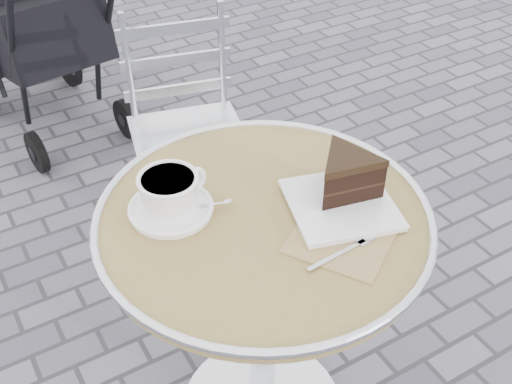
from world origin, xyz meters
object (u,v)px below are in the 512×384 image
cafe_table (263,270)px  bistro_chair (183,104)px  cappuccino_set (171,196)px  baby_stroller (31,25)px  cake_plate_set (346,182)px

cafe_table → bistro_chair: (0.19, 0.83, -0.06)m
cappuccino_set → baby_stroller: bearing=74.9°
baby_stroller → bistro_chair: bearing=-82.9°
cake_plate_set → cappuccino_set: bearing=170.2°
cafe_table → cappuccino_set: 0.28m
cafe_table → cake_plate_set: size_ratio=2.13×
cappuccino_set → cake_plate_set: 0.37m
baby_stroller → cafe_table: bearing=-95.5°
cake_plate_set → baby_stroller: bearing=112.9°
cake_plate_set → baby_stroller: baby_stroller is taller
cake_plate_set → cafe_table: bearing=179.9°
cafe_table → bistro_chair: size_ratio=0.91×
cappuccino_set → baby_stroller: (0.10, 1.70, -0.32)m
cappuccino_set → cake_plate_set: size_ratio=0.58×
cafe_table → baby_stroller: (-0.06, 1.81, -0.11)m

